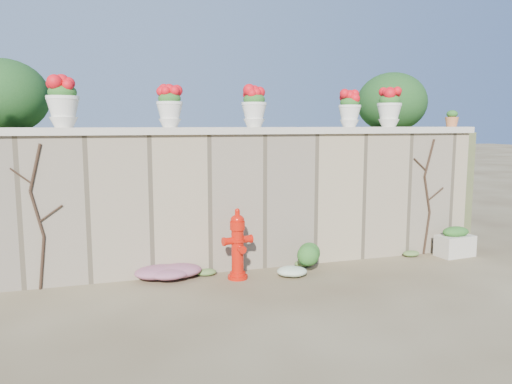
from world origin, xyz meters
name	(u,v)px	position (x,y,z in m)	size (l,w,h in m)	color
ground	(275,308)	(0.00, 0.00, 0.00)	(80.00, 80.00, 0.00)	brown
stone_wall	(234,202)	(0.00, 1.80, 1.00)	(8.00, 0.40, 2.00)	gray
wall_cap	(234,131)	(0.00, 1.80, 2.05)	(8.10, 0.52, 0.10)	#BDB4A0
raised_fill	(194,179)	(0.00, 5.00, 1.00)	(9.00, 6.00, 2.00)	#384C23
back_shrub_left	(4,96)	(-3.20, 3.00, 2.55)	(1.30, 1.30, 1.10)	#143814
back_shrub_right	(392,102)	(3.40, 3.00, 2.55)	(1.30, 1.30, 1.10)	#143814
vine_left	(38,215)	(-2.67, 1.58, 0.99)	(0.60, 0.04, 1.91)	black
vine_right	(428,195)	(3.23, 1.58, 0.99)	(0.60, 0.04, 1.91)	black
fire_hydrant	(238,244)	(-0.11, 1.24, 0.50)	(0.43, 0.30, 0.99)	red
planter_box	(455,242)	(3.60, 1.32, 0.23)	(0.62, 0.40, 0.49)	#BDB4A0
green_shrub	(310,252)	(0.98, 1.21, 0.31)	(0.64, 0.58, 0.61)	#1E5119
magenta_clump	(165,272)	(-1.10, 1.42, 0.13)	(0.97, 0.65, 0.26)	#C1268C
white_flowers	(294,270)	(0.69, 1.10, 0.09)	(0.52, 0.41, 0.19)	white
urn_pot_1	(63,102)	(-2.32, 1.80, 2.43)	(0.42, 0.42, 0.66)	silver
urn_pot_2	(170,107)	(-0.93, 1.80, 2.38)	(0.37, 0.37, 0.57)	silver
urn_pot_3	(254,107)	(0.31, 1.80, 2.39)	(0.37, 0.37, 0.58)	silver
urn_pot_4	(350,109)	(1.87, 1.80, 2.37)	(0.35, 0.35, 0.55)	silver
urn_pot_5	(389,108)	(2.58, 1.80, 2.40)	(0.39, 0.39, 0.61)	silver
terracotta_pot	(452,119)	(3.80, 1.80, 2.22)	(0.22, 0.22, 0.27)	#BB6939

